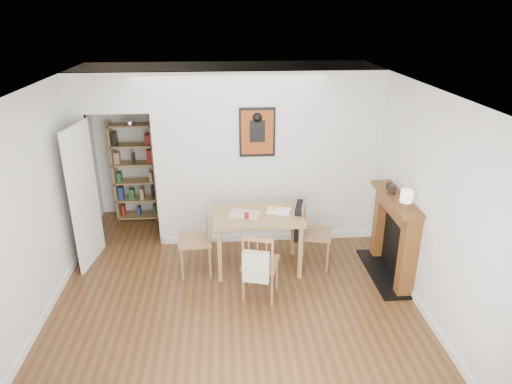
{
  "coord_description": "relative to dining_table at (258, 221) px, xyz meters",
  "views": [
    {
      "loc": [
        -0.09,
        -5.0,
        3.43
      ],
      "look_at": [
        0.33,
        0.6,
        1.13
      ],
      "focal_mm": 32.0,
      "sensor_mm": 36.0,
      "label": 1
    }
  ],
  "objects": [
    {
      "name": "orange_fruit",
      "position": [
        0.23,
        0.13,
        0.14
      ],
      "size": [
        0.07,
        0.07,
        0.07
      ],
      "primitive_type": "sphere",
      "color": "orange",
      "rests_on": "dining_table"
    },
    {
      "name": "placemat",
      "position": [
        -0.18,
        0.03,
        0.1
      ],
      "size": [
        0.47,
        0.4,
        0.0
      ],
      "primitive_type": "cube",
      "rotation": [
        0.0,
        0.0,
        -0.3
      ],
      "color": "beige",
      "rests_on": "dining_table"
    },
    {
      "name": "ground",
      "position": [
        -0.36,
        -0.56,
        -0.72
      ],
      "size": [
        5.2,
        5.2,
        0.0
      ],
      "primitive_type": "plane",
      "color": "brown",
      "rests_on": "ground"
    },
    {
      "name": "chair_left",
      "position": [
        -0.87,
        -0.07,
        -0.24
      ],
      "size": [
        0.52,
        0.52,
        0.96
      ],
      "color": "#895E3F",
      "rests_on": "ground"
    },
    {
      "name": "notebook",
      "position": [
        0.29,
        0.08,
        0.11
      ],
      "size": [
        0.36,
        0.31,
        0.02
      ],
      "primitive_type": "cube",
      "rotation": [
        0.0,
        0.0,
        -0.3
      ],
      "color": "white",
      "rests_on": "dining_table"
    },
    {
      "name": "red_glass",
      "position": [
        -0.16,
        -0.11,
        0.14
      ],
      "size": [
        0.06,
        0.06,
        0.08
      ],
      "primitive_type": "cylinder",
      "color": "maroon",
      "rests_on": "dining_table"
    },
    {
      "name": "chair_front",
      "position": [
        -0.03,
        -0.69,
        -0.25
      ],
      "size": [
        0.57,
        0.61,
        0.93
      ],
      "color": "#895E3F",
      "rests_on": "ground"
    },
    {
      "name": "dining_table",
      "position": [
        0.0,
        0.0,
        0.0
      ],
      "size": [
        1.2,
        0.76,
        0.82
      ],
      "color": "olive",
      "rests_on": "ground"
    },
    {
      "name": "bookshelf",
      "position": [
        -1.94,
        1.78,
        0.11
      ],
      "size": [
        0.71,
        0.28,
        1.68
      ],
      "color": "olive",
      "rests_on": "ground"
    },
    {
      "name": "chair_right",
      "position": [
        0.79,
        0.03,
        -0.23
      ],
      "size": [
        0.63,
        0.57,
        0.94
      ],
      "color": "#895E3F",
      "rests_on": "ground"
    },
    {
      "name": "ceramic_jar_a",
      "position": [
        1.72,
        -0.22,
        0.5
      ],
      "size": [
        0.1,
        0.1,
        0.12
      ],
      "primitive_type": "cylinder",
      "color": "black",
      "rests_on": "fireplace"
    },
    {
      "name": "fireplace",
      "position": [
        1.8,
        -0.31,
        -0.1
      ],
      "size": [
        0.45,
        1.25,
        1.16
      ],
      "color": "brown",
      "rests_on": "ground"
    },
    {
      "name": "ceramic_jar_b",
      "position": [
        1.75,
        -0.05,
        0.49
      ],
      "size": [
        0.08,
        0.08,
        0.1
      ],
      "primitive_type": "cylinder",
      "color": "black",
      "rests_on": "fireplace"
    },
    {
      "name": "mantel_lamp",
      "position": [
        1.73,
        -0.68,
        0.59
      ],
      "size": [
        0.15,
        0.15,
        0.24
      ],
      "color": "silver",
      "rests_on": "fireplace"
    },
    {
      "name": "room_shell",
      "position": [
        -0.26,
        0.79,
        0.58
      ],
      "size": [
        5.2,
        5.2,
        5.2
      ],
      "color": "silver",
      "rests_on": "ground"
    }
  ]
}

